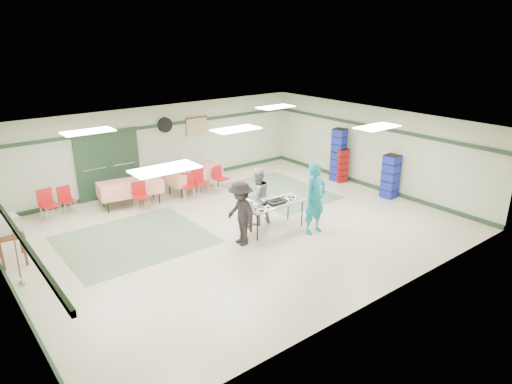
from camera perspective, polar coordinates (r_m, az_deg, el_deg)
floor at (r=12.30m, az=-2.32°, el=-4.46°), size 11.00×11.00×0.00m
ceiling at (r=11.46m, az=-2.50°, el=7.95°), size 11.00×11.00×0.00m
wall_back at (r=15.55m, az=-12.21°, el=5.56°), size 11.00×0.00×11.00m
wall_front at (r=8.81m, az=15.10°, el=-5.73°), size 11.00×0.00×11.00m
wall_left at (r=9.89m, az=-29.28°, el=-4.82°), size 0.00×9.00×9.00m
wall_right at (r=15.54m, az=14.33°, el=5.39°), size 0.00×9.00×9.00m
trim_back at (r=15.37m, az=-12.35°, el=8.07°), size 11.00×0.06×0.10m
baseboard_back at (r=15.88m, az=-11.83°, el=1.03°), size 11.00×0.06×0.12m
baseboard_left at (r=10.44m, az=-27.93°, el=-11.26°), size 0.06×9.00×0.12m
trim_right at (r=15.37m, az=14.48°, el=7.90°), size 0.06×9.00×0.10m
baseboard_right at (r=15.87m, az=13.88°, el=0.86°), size 0.06×9.00×0.12m
green_patch_a at (r=12.00m, az=-14.95°, el=-5.78°), size 3.50×3.00×0.01m
green_patch_b at (r=15.01m, az=2.98°, el=0.10°), size 2.50×3.50×0.01m
double_door_left at (r=14.78m, az=-19.66°, el=2.91°), size 0.90×0.06×2.10m
double_door_right at (r=15.09m, az=-16.27°, el=3.61°), size 0.90×0.06×2.10m
door_frame at (r=14.91m, az=-17.94°, el=3.24°), size 2.00×0.03×2.15m
wall_fan at (r=15.48m, az=-11.30°, el=8.22°), size 0.50×0.10×0.50m
scroll_banner at (r=16.08m, az=-7.43°, el=8.13°), size 0.80×0.02×0.60m
serving_table at (r=11.92m, az=2.23°, el=-1.55°), size 1.75×0.73×0.76m
sheet_tray_right at (r=12.17m, az=4.13°, el=-0.83°), size 0.57×0.44×0.02m
sheet_tray_mid at (r=11.95m, az=1.70°, el=-1.19°), size 0.63×0.49×0.02m
sheet_tray_left at (r=11.43m, az=0.61°, el=-2.17°), size 0.63×0.48×0.02m
baking_pan at (r=11.86m, az=2.58°, el=-1.23°), size 0.52×0.33×0.08m
foam_box_stack at (r=11.37m, az=-1.11°, el=-1.67°), size 0.23×0.21×0.25m
volunteer_teal at (r=11.77m, az=7.43°, el=-0.82°), size 0.71×0.48×1.88m
volunteer_grey at (r=12.25m, az=0.16°, el=-0.54°), size 0.80×0.64×1.59m
volunteer_dark at (r=11.08m, az=-1.90°, el=-2.69°), size 0.69×1.10×1.63m
dining_table_a at (r=15.07m, az=-7.77°, el=2.29°), size 1.96×1.10×0.77m
dining_table_b at (r=14.15m, az=-15.43°, el=0.59°), size 1.94×1.07×0.77m
chair_a at (r=14.54m, az=-7.11°, el=1.56°), size 0.42×0.42×0.88m
chair_b at (r=14.35m, az=-8.48°, el=1.08°), size 0.49×0.49×0.82m
chair_c at (r=14.93m, az=-4.59°, el=2.02°), size 0.47×0.47×0.84m
chair_d at (r=13.68m, az=-14.31°, el=-0.16°), size 0.45×0.45×0.86m
chair_loose_a at (r=14.09m, az=-22.68°, el=-0.62°), size 0.43×0.43×0.82m
chair_loose_b at (r=13.78m, az=-24.65°, el=-1.11°), size 0.50×0.50×0.91m
crate_stack_blue_a at (r=16.08m, az=10.26°, el=4.58°), size 0.48×0.48×1.84m
crate_stack_red at (r=16.07m, az=10.60°, el=3.31°), size 0.44×0.44×1.18m
crate_stack_blue_b at (r=14.85m, az=16.46°, el=1.88°), size 0.45×0.45×1.38m
printer_table at (r=11.72m, az=-28.47°, el=-4.85°), size 0.64×0.93×0.74m
office_printer at (r=11.60m, az=-28.69°, el=-3.57°), size 0.51×0.46×0.37m
broom at (r=10.66m, az=-27.71°, el=-7.07°), size 0.05×0.20×1.22m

